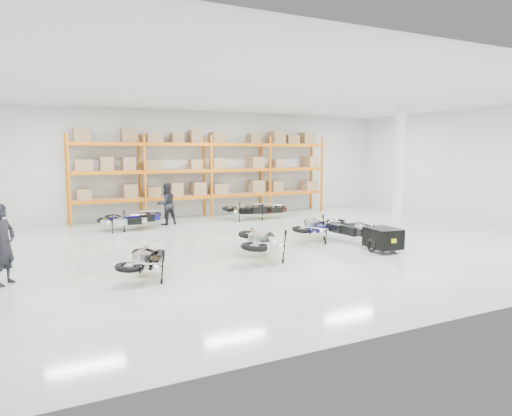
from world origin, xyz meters
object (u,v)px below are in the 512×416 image
moto_blue_centre (314,223)px  moto_black_far_left (146,256)px  moto_back_c (249,206)px  trailer (383,238)px  moto_silver_left (261,236)px  moto_back_b (124,217)px  person_left (3,244)px  person_back (166,204)px  moto_touring_right (348,223)px  moto_back_d (268,207)px  moto_back_a (135,214)px

moto_blue_centre → moto_black_far_left: bearing=65.1°
moto_back_c → trailer: bearing=-162.4°
moto_blue_centre → moto_silver_left: bearing=75.5°
moto_back_b → person_left: size_ratio=0.91×
moto_silver_left → person_back: bearing=-62.3°
moto_blue_centre → moto_back_c: (0.02, 4.90, 0.02)m
moto_touring_right → moto_back_d: size_ratio=1.19×
moto_back_b → moto_back_c: size_ratio=0.86×
moto_blue_centre → moto_silver_left: moto_silver_left is taller
trailer → person_left: bearing=178.5°
moto_back_d → person_back: 4.30m
moto_silver_left → moto_black_far_left: 3.17m
moto_blue_centre → person_back: size_ratio=1.12×
moto_blue_centre → moto_back_b: moto_blue_centre is taller
moto_blue_centre → trailer: moto_blue_centre is taller
moto_back_c → person_left: person_left is taller
moto_back_c → moto_black_far_left: bearing=151.5°
moto_blue_centre → moto_back_b: 6.76m
moto_back_d → moto_blue_centre: bearing=173.4°
person_back → moto_back_b: bearing=13.0°
trailer → moto_back_a: size_ratio=0.90×
moto_back_b → moto_back_d: moto_back_d is taller
moto_black_far_left → person_back: 7.59m
person_back → moto_back_a: bearing=10.6°
moto_silver_left → trailer: bearing=-170.8°
person_back → moto_blue_centre: bearing=113.2°
moto_black_far_left → moto_touring_right: bearing=-142.8°
moto_black_far_left → moto_back_d: 9.63m
moto_blue_centre → person_left: size_ratio=1.03×
moto_back_d → moto_back_c: bearing=93.5°
moto_blue_centre → moto_back_c: bearing=-44.4°
moto_touring_right → moto_back_d: bearing=85.6°
moto_silver_left → trailer: size_ratio=1.22×
moto_back_d → trailer: bearing=-176.9°
moto_back_a → person_back: (1.32, 0.49, 0.26)m
moto_blue_centre → moto_silver_left: size_ratio=0.92×
person_back → moto_silver_left: bearing=86.2°
moto_silver_left → person_left: person_left is taller
moto_blue_centre → person_left: bearing=53.9°
moto_back_a → moto_back_c: (4.71, 0.23, 0.02)m
moto_touring_right → person_left: size_ratio=1.10×
moto_touring_right → person_back: size_ratio=1.19×
moto_silver_left → trailer: moto_silver_left is taller
moto_silver_left → moto_back_c: bearing=-91.1°
person_left → moto_back_c: bearing=-21.3°
moto_back_c → moto_touring_right: bearing=-160.6°
moto_back_d → person_left: 11.30m
trailer → moto_back_b: bearing=136.3°
trailer → person_back: bearing=124.2°
moto_blue_centre → moto_touring_right: size_ratio=0.94×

